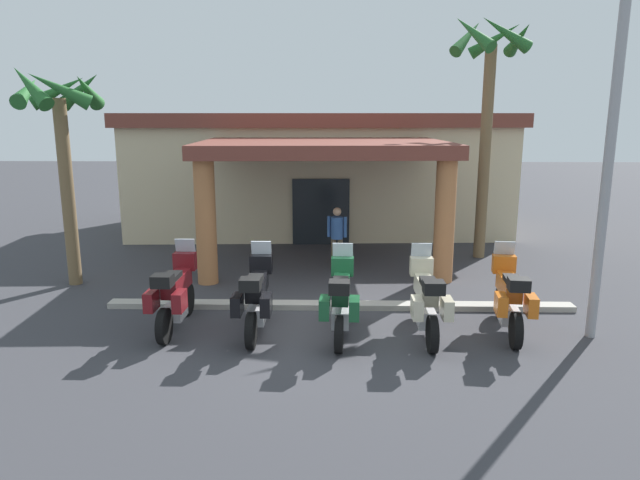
% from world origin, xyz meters
% --- Properties ---
extents(ground_plane, '(80.00, 80.00, 0.00)m').
position_xyz_m(ground_plane, '(0.00, 0.00, 0.00)').
color(ground_plane, '#38383D').
extents(motel_building, '(13.34, 10.89, 4.11)m').
position_xyz_m(motel_building, '(-0.12, 9.96, 2.11)').
color(motel_building, beige).
rests_on(motel_building, ground_plane).
extents(motorcycle_maroon, '(0.71, 2.21, 1.61)m').
position_xyz_m(motorcycle_maroon, '(-2.64, -0.12, 0.70)').
color(motorcycle_maroon, black).
rests_on(motorcycle_maroon, ground_plane).
extents(motorcycle_black, '(0.70, 2.21, 1.61)m').
position_xyz_m(motorcycle_black, '(-1.05, -0.30, 0.70)').
color(motorcycle_black, black).
rests_on(motorcycle_black, ground_plane).
extents(motorcycle_green, '(0.72, 2.21, 1.61)m').
position_xyz_m(motorcycle_green, '(0.54, -0.43, 0.70)').
color(motorcycle_green, black).
rests_on(motorcycle_green, ground_plane).
extents(motorcycle_cream, '(0.70, 2.21, 1.61)m').
position_xyz_m(motorcycle_cream, '(2.13, -0.40, 0.70)').
color(motorcycle_cream, black).
rests_on(motorcycle_cream, ground_plane).
extents(motorcycle_orange, '(0.76, 2.21, 1.61)m').
position_xyz_m(motorcycle_orange, '(3.72, -0.20, 0.70)').
color(motorcycle_orange, black).
rests_on(motorcycle_orange, ground_plane).
extents(pedestrian, '(0.53, 0.32, 1.67)m').
position_xyz_m(pedestrian, '(0.49, 4.41, 0.96)').
color(pedestrian, brown).
rests_on(pedestrian, ground_plane).
extents(palm_tree_near_portico, '(2.18, 2.26, 6.77)m').
position_xyz_m(palm_tree_near_portico, '(4.65, 5.80, 4.91)').
color(palm_tree_near_portico, brown).
rests_on(palm_tree_near_portico, ground_plane).
extents(palm_tree_roadside, '(1.98, 2.12, 5.24)m').
position_xyz_m(palm_tree_roadside, '(-5.94, 2.83, 3.93)').
color(palm_tree_roadside, brown).
rests_on(palm_tree_roadside, ground_plane).
extents(roadside_sign, '(1.40, 0.18, 7.93)m').
position_xyz_m(roadside_sign, '(5.23, -0.34, 5.22)').
color(roadside_sign, '#99999E').
rests_on(roadside_sign, ground_plane).
extents(curb_strip, '(9.96, 0.36, 0.12)m').
position_xyz_m(curb_strip, '(0.54, 1.16, 0.06)').
color(curb_strip, '#ADA89E').
rests_on(curb_strip, ground_plane).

